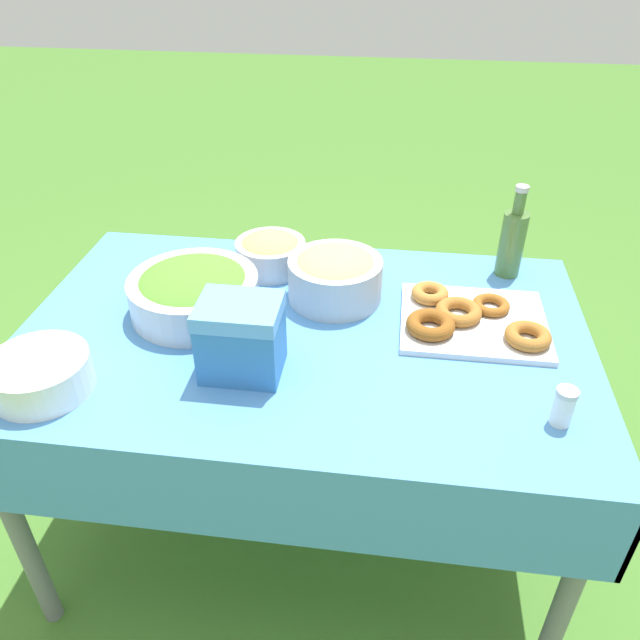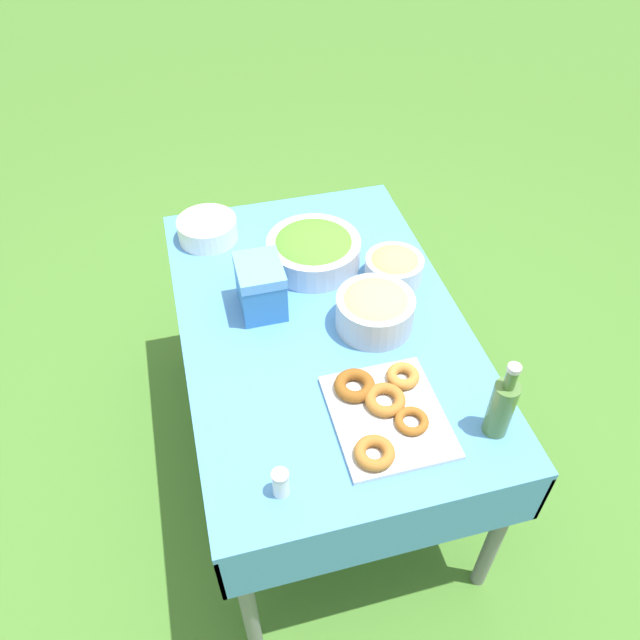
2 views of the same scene
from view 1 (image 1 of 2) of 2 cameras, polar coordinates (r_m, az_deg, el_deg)
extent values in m
plane|color=#477A2D|center=(2.14, -1.22, -18.00)|extent=(14.00, 14.00, 0.00)
cube|color=#4C8CD1|center=(1.61, -1.55, -1.22)|extent=(1.45, 0.93, 0.02)
cube|color=#4C8CD1|center=(2.05, 0.49, 3.44)|extent=(1.45, 0.01, 0.22)
cube|color=#4C8CD1|center=(1.36, -4.58, -16.76)|extent=(1.45, 0.01, 0.22)
cube|color=#4C8CD1|center=(1.74, 22.81, -6.22)|extent=(0.01, 0.93, 0.22)
cube|color=#4C8CD1|center=(1.91, -23.38, -2.42)|extent=(0.01, 0.93, 0.22)
cylinder|color=slate|center=(2.20, 17.86, -4.58)|extent=(0.05, 0.05, 0.75)
cylinder|color=slate|center=(2.32, -16.28, -1.86)|extent=(0.05, 0.05, 0.75)
cylinder|color=slate|center=(1.66, 21.65, -22.41)|extent=(0.05, 0.05, 0.75)
cylinder|color=slate|center=(1.82, -25.82, -16.96)|extent=(0.05, 0.05, 0.75)
cylinder|color=silver|center=(1.68, -11.41, 2.27)|extent=(0.34, 0.34, 0.10)
ellipsoid|color=#51892D|center=(1.66, -11.55, 3.33)|extent=(0.30, 0.30, 0.07)
cylinder|color=#B2B7BC|center=(1.70, 1.38, 3.72)|extent=(0.26, 0.26, 0.12)
ellipsoid|color=tan|center=(1.67, 1.40, 5.03)|extent=(0.22, 0.22, 0.07)
cube|color=silver|center=(1.66, 13.84, -0.14)|extent=(0.37, 0.32, 0.02)
torus|color=#93561E|center=(1.70, 15.37, 1.32)|extent=(0.13, 0.13, 0.02)
torus|color=#B27533|center=(1.71, 10.02, 2.41)|extent=(0.11, 0.11, 0.03)
torus|color=#A36628|center=(1.60, 18.48, -1.39)|extent=(0.12, 0.12, 0.03)
torus|color=#A36628|center=(1.65, 12.54, 0.74)|extent=(0.15, 0.15, 0.03)
torus|color=brown|center=(1.58, 10.06, -0.42)|extent=(0.13, 0.13, 0.04)
cylinder|color=white|center=(1.54, -23.90, -5.60)|extent=(0.22, 0.22, 0.01)
cylinder|color=white|center=(1.54, -24.00, -5.26)|extent=(0.22, 0.22, 0.01)
cylinder|color=white|center=(1.53, -24.11, -4.91)|extent=(0.22, 0.22, 0.01)
cylinder|color=white|center=(1.52, -24.21, -4.56)|extent=(0.22, 0.22, 0.01)
cylinder|color=white|center=(1.52, -24.32, -4.20)|extent=(0.22, 0.22, 0.01)
cylinder|color=white|center=(1.51, -24.42, -3.85)|extent=(0.22, 0.22, 0.01)
cylinder|color=white|center=(1.50, -24.53, -3.49)|extent=(0.22, 0.22, 0.01)
cylinder|color=#4C7238|center=(1.88, 17.10, 6.62)|extent=(0.07, 0.07, 0.19)
cylinder|color=#4C7238|center=(1.82, 17.79, 10.19)|extent=(0.03, 0.03, 0.07)
cylinder|color=#B7B7B7|center=(1.81, 18.02, 11.36)|extent=(0.04, 0.04, 0.02)
cylinder|color=silver|center=(1.85, -4.53, 5.94)|extent=(0.21, 0.21, 0.09)
ellipsoid|color=tan|center=(1.84, -4.57, 6.73)|extent=(0.18, 0.18, 0.07)
cube|color=#3372B7|center=(1.44, -7.16, -2.23)|extent=(0.18, 0.15, 0.15)
cube|color=#60A0E5|center=(1.38, -7.43, 0.85)|extent=(0.19, 0.15, 0.04)
cylinder|color=white|center=(1.40, 21.32, -7.58)|extent=(0.04, 0.04, 0.08)
cylinder|color=silver|center=(1.38, 21.71, -6.19)|extent=(0.05, 0.05, 0.01)
camera|label=2|loc=(1.61, 77.12, 32.69)|focal=35.00mm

